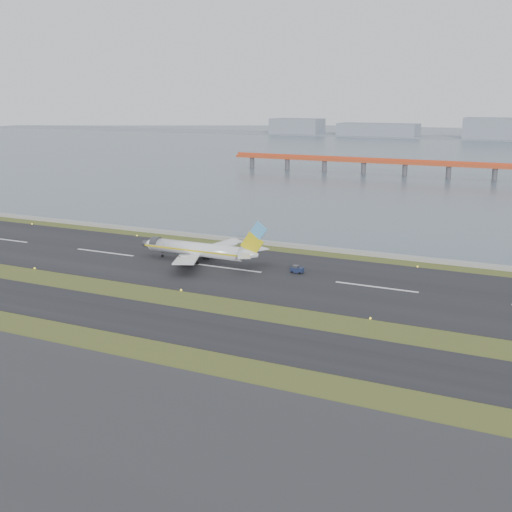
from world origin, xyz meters
name	(u,v)px	position (x,y,z in m)	size (l,w,h in m)	color
ground	(163,300)	(0.00, 0.00, 0.00)	(1000.00, 1000.00, 0.00)	#344619
taxiway_strip	(130,316)	(0.00, -12.00, 0.05)	(1000.00, 18.00, 0.10)	black
runway_strip	(227,268)	(0.00, 30.00, 0.05)	(1000.00, 45.00, 0.10)	black
seawall	(274,244)	(0.00, 60.00, 0.50)	(1000.00, 2.50, 1.00)	gray
bay_water	(466,150)	(0.00, 460.00, 0.00)	(1400.00, 800.00, 1.30)	#455563
red_pier	(449,165)	(20.00, 250.00, 7.28)	(260.00, 5.00, 10.20)	#C44721
far_shoreline	(502,133)	(13.62, 620.00, 6.07)	(1400.00, 80.00, 60.50)	gray
airliner	(201,250)	(-9.39, 32.56, 3.46)	(38.52, 32.89, 12.80)	white
pushback_tug	(297,270)	(18.38, 33.53, 0.98)	(3.16, 1.89, 2.02)	#161F3D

